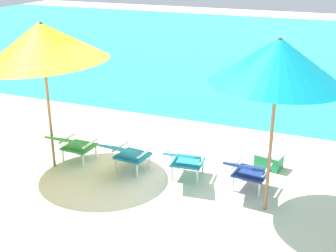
% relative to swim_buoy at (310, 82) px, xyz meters
% --- Properties ---
extents(ground_plane, '(40.00, 40.00, 0.00)m').
position_rel_swim_buoy_xyz_m(ground_plane, '(-1.79, -3.01, -0.10)').
color(ground_plane, beige).
extents(ocean_band, '(40.00, 18.00, 0.01)m').
position_rel_swim_buoy_xyz_m(ocean_band, '(-1.79, 4.89, -0.09)').
color(ocean_band, '#28B2B7').
rests_on(ocean_band, ground_plane).
extents(swim_buoy, '(1.60, 0.18, 0.18)m').
position_rel_swim_buoy_xyz_m(swim_buoy, '(0.00, 0.00, 0.00)').
color(swim_buoy, yellow).
rests_on(swim_buoy, ocean_band).
extents(lounge_chair_far_left, '(0.56, 0.89, 0.68)m').
position_rel_swim_buoy_xyz_m(lounge_chair_far_left, '(-3.36, -7.08, 0.31)').
color(lounge_chair_far_left, '#338E3D').
rests_on(lounge_chair_far_left, ground_plane).
extents(lounge_chair_near_left, '(0.62, 0.93, 0.68)m').
position_rel_swim_buoy_xyz_m(lounge_chair_near_left, '(-2.29, -7.04, 0.31)').
color(lounge_chair_near_left, teal).
rests_on(lounge_chair_near_left, ground_plane).
extents(lounge_chair_near_right, '(0.62, 0.92, 0.68)m').
position_rel_swim_buoy_xyz_m(lounge_chair_near_right, '(-1.27, -6.90, 0.31)').
color(lounge_chair_near_right, teal).
rests_on(lounge_chair_near_right, ground_plane).
extents(lounge_chair_far_right, '(0.62, 0.92, 0.68)m').
position_rel_swim_buoy_xyz_m(lounge_chair_far_right, '(-0.21, -6.90, 0.31)').
color(lounge_chair_far_right, navy).
rests_on(lounge_chair_far_right, ground_plane).
extents(beach_umbrella_left, '(2.56, 2.52, 2.67)m').
position_rel_swim_buoy_xyz_m(beach_umbrella_left, '(-3.65, -7.29, 2.15)').
color(beach_umbrella_left, olive).
rests_on(beach_umbrella_left, ground_plane).
extents(beach_umbrella_right, '(2.60, 2.61, 2.62)m').
position_rel_swim_buoy_xyz_m(beach_umbrella_right, '(0.17, -7.28, 2.18)').
color(beach_umbrella_right, olive).
rests_on(beach_umbrella_right, ground_plane).
extents(cooler_box, '(0.52, 0.41, 0.32)m').
position_rel_swim_buoy_xyz_m(cooler_box, '(-0.06, -5.86, 0.06)').
color(cooler_box, '#1E844C').
rests_on(cooler_box, ground_plane).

